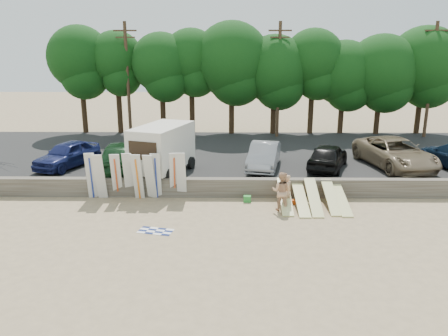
{
  "coord_description": "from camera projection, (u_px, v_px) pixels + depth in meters",
  "views": [
    {
      "loc": [
        -1.89,
        -19.22,
        7.73
      ],
      "look_at": [
        -2.17,
        3.0,
        1.58
      ],
      "focal_mm": 35.0,
      "sensor_mm": 36.0,
      "label": 1
    }
  ],
  "objects": [
    {
      "name": "surfboard_upright_2",
      "position": [
        116.0,
        176.0,
        22.78
      ],
      "size": [
        0.6,
        0.86,
        2.51
      ],
      "primitive_type": "cube",
      "rotation": [
        0.29,
        0.0,
        0.13
      ],
      "color": "silver",
      "rests_on": "ground"
    },
    {
      "name": "surfboard_upright_7",
      "position": [
        174.0,
        175.0,
        22.83
      ],
      "size": [
        0.59,
        0.72,
        2.54
      ],
      "primitive_type": "cube",
      "rotation": [
        0.23,
        0.0,
        0.15
      ],
      "color": "silver",
      "rests_on": "ground"
    },
    {
      "name": "surfboard_low_0",
      "position": [
        285.0,
        196.0,
        21.83
      ],
      "size": [
        0.56,
        2.84,
        1.1
      ],
      "primitive_type": "cube",
      "rotation": [
        0.35,
        0.0,
        0.0
      ],
      "color": "#DAD789",
      "rests_on": "ground"
    },
    {
      "name": "cooler",
      "position": [
        247.0,
        199.0,
        22.61
      ],
      "size": [
        0.4,
        0.32,
        0.32
      ],
      "primitive_type": "cube",
      "rotation": [
        0.0,
        0.0,
        -0.07
      ],
      "color": "green",
      "rests_on": "ground"
    },
    {
      "name": "car_1",
      "position": [
        121.0,
        156.0,
        25.65
      ],
      "size": [
        2.55,
        5.44,
        1.8
      ],
      "primitive_type": "imported",
      "rotation": [
        0.0,
        0.0,
        3.22
      ],
      "color": "#123218",
      "rests_on": "parking_lot"
    },
    {
      "name": "surfboard_upright_8",
      "position": [
        181.0,
        176.0,
        22.77
      ],
      "size": [
        0.51,
        0.58,
        2.56
      ],
      "primitive_type": "cube",
      "rotation": [
        0.2,
        0.0,
        -0.02
      ],
      "color": "silver",
      "rests_on": "ground"
    },
    {
      "name": "surfboard_upright_0",
      "position": [
        91.0,
        176.0,
        22.74
      ],
      "size": [
        0.59,
        0.66,
        2.56
      ],
      "primitive_type": "cube",
      "rotation": [
        0.2,
        0.0,
        0.16
      ],
      "color": "silver",
      "rests_on": "ground"
    },
    {
      "name": "utility_poles",
      "position": [
        279.0,
        78.0,
        34.51
      ],
      "size": [
        25.8,
        0.26,
        9.0
      ],
      "color": "#473321",
      "rests_on": "parking_lot"
    },
    {
      "name": "treeline",
      "position": [
        272.0,
        64.0,
        35.66
      ],
      "size": [
        33.92,
        6.36,
        9.18
      ],
      "color": "#382616",
      "rests_on": "parking_lot"
    },
    {
      "name": "beach_towel",
      "position": [
        156.0,
        231.0,
        19.02
      ],
      "size": [
        1.8,
        1.8,
        0.0
      ],
      "primitive_type": "plane",
      "rotation": [
        0.0,
        0.0,
        -0.23
      ],
      "color": "white",
      "rests_on": "ground"
    },
    {
      "name": "beachgoer_a",
      "position": [
        286.0,
        191.0,
        21.68
      ],
      "size": [
        0.74,
        0.67,
        1.69
      ],
      "primitive_type": "imported",
      "rotation": [
        0.0,
        0.0,
        3.71
      ],
      "color": "tan",
      "rests_on": "ground"
    },
    {
      "name": "ground",
      "position": [
        269.0,
        217.0,
        20.56
      ],
      "size": [
        120.0,
        120.0,
        0.0
      ],
      "primitive_type": "plane",
      "color": "tan",
      "rests_on": "ground"
    },
    {
      "name": "car_0",
      "position": [
        67.0,
        154.0,
        26.43
      ],
      "size": [
        3.41,
        4.96,
        1.57
      ],
      "primitive_type": "imported",
      "rotation": [
        0.0,
        0.0,
        -0.38
      ],
      "color": "#171D51",
      "rests_on": "parking_lot"
    },
    {
      "name": "surfboard_low_3",
      "position": [
        331.0,
        197.0,
        21.87
      ],
      "size": [
        0.56,
        2.87,
        1.02
      ],
      "primitive_type": "cube",
      "rotation": [
        0.32,
        0.0,
        0.0
      ],
      "color": "#DAD789",
      "rests_on": "ground"
    },
    {
      "name": "seawall",
      "position": [
        265.0,
        188.0,
        23.32
      ],
      "size": [
        44.0,
        0.5,
        1.0
      ],
      "primitive_type": "cube",
      "color": "#6B6356",
      "rests_on": "ground"
    },
    {
      "name": "surfboard_upright_5",
      "position": [
        150.0,
        177.0,
        22.62
      ],
      "size": [
        0.58,
        0.85,
        2.51
      ],
      "primitive_type": "cube",
      "rotation": [
        0.29,
        0.0,
        -0.1
      ],
      "color": "silver",
      "rests_on": "ground"
    },
    {
      "name": "surfboard_upright_4",
      "position": [
        138.0,
        177.0,
        22.58
      ],
      "size": [
        0.52,
        0.71,
        2.54
      ],
      "primitive_type": "cube",
      "rotation": [
        0.25,
        0.0,
        -0.03
      ],
      "color": "silver",
      "rests_on": "ground"
    },
    {
      "name": "box_trailer",
      "position": [
        162.0,
        147.0,
        24.91
      ],
      "size": [
        3.53,
        4.84,
        2.79
      ],
      "rotation": [
        0.0,
        0.0,
        -0.33
      ],
      "color": "silver",
      "rests_on": "parking_lot"
    },
    {
      "name": "gear_bag",
      "position": [
        294.0,
        202.0,
        22.31
      ],
      "size": [
        0.35,
        0.32,
        0.22
      ],
      "primitive_type": "cube",
      "rotation": [
        0.0,
        0.0,
        0.26
      ],
      "color": "orange",
      "rests_on": "ground"
    },
    {
      "name": "surfboard_low_4",
      "position": [
        341.0,
        199.0,
        21.79
      ],
      "size": [
        0.56,
        2.92,
        0.82
      ],
      "primitive_type": "cube",
      "rotation": [
        0.25,
        0.0,
        0.0
      ],
      "color": "#DAD789",
      "rests_on": "ground"
    },
    {
      "name": "surfboard_upright_1",
      "position": [
        100.0,
        177.0,
        22.62
      ],
      "size": [
        0.53,
        0.77,
        2.52
      ],
      "primitive_type": "cube",
      "rotation": [
        0.27,
        0.0,
        0.04
      ],
      "color": "silver",
      "rests_on": "ground"
    },
    {
      "name": "surfboard_upright_6",
      "position": [
        156.0,
        176.0,
        22.71
      ],
      "size": [
        0.55,
        0.66,
        2.55
      ],
      "primitive_type": "cube",
      "rotation": [
        0.22,
        0.0,
        0.08
      ],
      "color": "silver",
      "rests_on": "ground"
    },
    {
      "name": "parking_lot",
      "position": [
        256.0,
        157.0,
        30.59
      ],
      "size": [
        44.0,
        14.5,
        0.7
      ],
      "primitive_type": "cube",
      "color": "#282828",
      "rests_on": "ground"
    },
    {
      "name": "surfboard_upright_3",
      "position": [
        129.0,
        175.0,
        22.83
      ],
      "size": [
        0.53,
        0.71,
        2.54
      ],
      "primitive_type": "cube",
      "rotation": [
        0.25,
        0.0,
        0.05
      ],
      "color": "silver",
      "rests_on": "ground"
    },
    {
      "name": "surfboard_low_1",
      "position": [
        301.0,
        200.0,
        21.7
      ],
      "size": [
        0.56,
        2.92,
        0.83
      ],
      "primitive_type": "cube",
      "rotation": [
        0.26,
        0.0,
        0.0
      ],
      "color": "#DAD789",
      "rests_on": "ground"
    },
    {
      "name": "surfboard_low_2",
      "position": [
        314.0,
        197.0,
        21.64
      ],
      "size": [
        0.56,
        2.83,
        1.14
      ],
      "primitive_type": "cube",
      "rotation": [
        0.37,
        0.0,
        0.0
      ],
      "color": "#DAD789",
      "rests_on": "ground"
    },
    {
      "name": "car_2",
      "position": [
        264.0,
        156.0,
        26.13
      ],
      "size": [
        2.46,
        4.89,
        1.54
      ],
      "primitive_type": "imported",
      "rotation": [
        0.0,
        0.0,
        -0.19
      ],
      "color": "gray",
      "rests_on": "parking_lot"
    },
    {
      "name": "car_4",
      "position": [
        395.0,
        153.0,
        26.35
      ],
      "size": [
        4.04,
        6.74,
        1.75
      ],
      "primitive_type": "imported",
      "rotation": [
        0.0,
        0.0,
        0.19
      ],
      "color": "#7A674D",
      "rests_on": "parking_lot"
    },
    {
      "name": "car_3",
      "position": [
        328.0,
        156.0,
        25.98
      ],
      "size": [
        3.46,
        4.97,
        1.57
      ],
      "primitive_type": "imported",
      "rotation": [
        0.0,
        0.0,
        2.75
      ],
      "color": "black",
      "rests_on": "parking_lot"
    },
    {
      "name": "beachgoer_b",
      "position": [
        281.0,
        191.0,
        21.24
      ],
      "size": [
        1.13,
        1.01,
        1.94
      ],
      "primitive_type": "imported",
      "rotation": [
        0.0,
        0.0,
        2.8
      ],
      "color": "tan",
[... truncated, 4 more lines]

